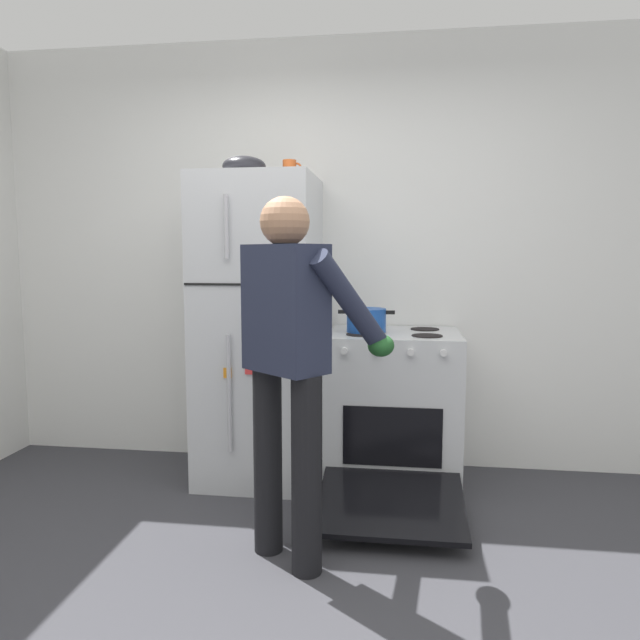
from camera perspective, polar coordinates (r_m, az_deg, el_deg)
kitchen_wall_back at (r=3.80m, az=0.84°, el=6.32°), size 6.00×0.10×2.70m
refrigerator at (r=3.52m, az=-5.95°, el=-0.96°), size 0.68×0.72×1.81m
stove_range at (r=3.49m, az=7.16°, el=-8.76°), size 0.76×1.21×0.91m
person_cook at (r=2.52m, az=-2.74°, el=-2.76°), size 0.67×0.71×1.60m
red_pot at (r=3.37m, az=4.56°, el=-0.01°), size 0.33×0.23×0.14m
coffee_mug at (r=3.54m, az=-2.97°, el=14.62°), size 0.11×0.08×0.10m
mixing_bowl at (r=3.55m, az=-7.44°, el=14.70°), size 0.25×0.25×0.11m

